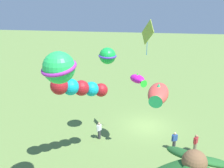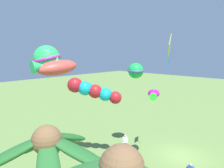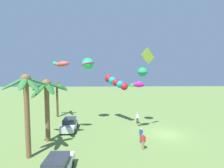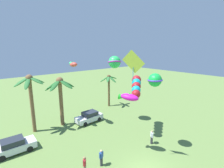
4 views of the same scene
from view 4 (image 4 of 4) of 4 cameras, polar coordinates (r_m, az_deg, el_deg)
palm_tree_0 at (r=22.90m, az=-17.47°, el=-1.96°), size 4.09×4.36×6.75m
palm_tree_1 at (r=29.38m, az=-1.04°, el=0.47°), size 3.27×3.18×5.83m
palm_tree_2 at (r=22.25m, az=-26.51°, el=-1.83°), size 3.73×3.58×7.40m
parked_car_0 at (r=24.38m, az=-7.89°, el=-11.24°), size 3.95×1.84×1.51m
parked_car_1 at (r=20.42m, az=-30.85°, el=-17.96°), size 3.95×1.83×1.51m
spectator_0 at (r=19.66m, az=13.65°, el=-17.44°), size 0.41×0.46×1.59m
spectator_1 at (r=15.64m, az=-9.50°, el=-25.98°), size 0.41×0.46×1.59m
spectator_2 at (r=16.25m, az=-3.75°, el=-24.15°), size 0.51×0.36×1.59m
kite_tube_0 at (r=20.19m, az=8.43°, el=-0.53°), size 3.50×3.22×2.09m
kite_diamond_1 at (r=13.92m, az=7.44°, el=7.56°), size 0.92×1.78×2.75m
kite_fish_2 at (r=21.78m, az=-13.33°, el=6.67°), size 1.04×1.93×0.81m
kite_ball_3 at (r=16.54m, az=14.71°, el=1.34°), size 2.08×2.08×1.33m
kite_fish_4 at (r=15.68m, az=5.70°, el=-4.55°), size 1.65×2.09×0.87m
kite_ball_5 at (r=22.46m, az=0.92°, el=7.62°), size 2.56×2.56×1.68m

